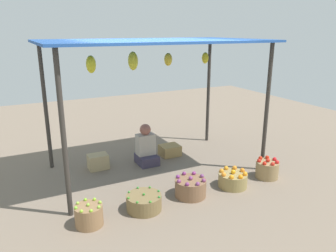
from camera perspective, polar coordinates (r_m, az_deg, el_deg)
The scene contains 10 objects.
ground_plane at distance 6.13m, azimuth -2.13°, elevation -7.34°, with size 14.00×14.00×0.00m, color #7C6B5A.
market_stall_structure at distance 5.62m, azimuth -2.49°, elevation 13.10°, with size 3.75×2.15×2.32m.
vendor_person at distance 6.24m, azimuth -3.85°, elevation -3.98°, with size 0.36×0.44×0.78m.
basket_limes at distance 4.54m, azimuth -13.66°, elevation -14.93°, with size 0.37×0.37×0.32m.
basket_green_chilies at distance 4.78m, azimuth -4.22°, elevation -13.15°, with size 0.50×0.50×0.26m.
basket_purple_onions at distance 5.12m, azimuth 3.95°, elevation -10.66°, with size 0.48×0.48×0.33m.
basket_oranges at distance 5.50m, azimuth 11.25°, elevation -9.15°, with size 0.47×0.47×0.30m.
basket_red_tomatoes at distance 5.96m, azimuth 16.94°, elevation -7.21°, with size 0.39×0.39×0.35m.
wooden_crate_near_vendor at distance 6.19m, azimuth -12.13°, elevation -6.11°, with size 0.36×0.27×0.27m, color tan.
wooden_crate_stacked_rear at distance 6.69m, azimuth 0.33°, elevation -4.26°, with size 0.39×0.34×0.21m, color #A5854E.
Camera 1 is at (-2.31, -5.11, 2.47)m, focal length 34.86 mm.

